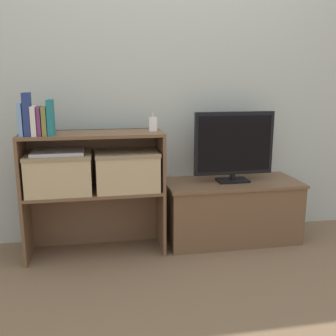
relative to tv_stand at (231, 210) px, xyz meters
name	(u,v)px	position (x,y,z in m)	size (l,w,h in m)	color
ground_plane	(173,256)	(-0.48, -0.21, -0.22)	(16.00, 16.00, 0.00)	brown
wall_back	(161,73)	(-0.48, 0.24, 0.98)	(10.00, 0.05, 2.40)	#B2BCB2
tv_stand	(231,210)	(0.00, 0.00, 0.00)	(0.96, 0.43, 0.44)	brown
tv	(234,145)	(0.00, 0.00, 0.48)	(0.57, 0.14, 0.50)	black
bookshelf_lower_tier	(95,209)	(-0.97, 0.02, 0.06)	(0.91, 0.33, 0.44)	brown
bookshelf_upper_tier	(93,151)	(-0.97, 0.02, 0.47)	(0.91, 0.33, 0.38)	brown
book_skyblue	(21,119)	(-1.39, -0.11, 0.70)	(0.02, 0.13, 0.20)	#709ECC
book_navy	(27,114)	(-1.35, -0.11, 0.73)	(0.04, 0.13, 0.26)	navy
book_ivory	(35,121)	(-1.31, -0.11, 0.69)	(0.03, 0.15, 0.18)	silver
book_plum	(40,121)	(-1.28, -0.11, 0.69)	(0.02, 0.14, 0.17)	#6B2D66
book_olive	(45,121)	(-1.25, -0.11, 0.69)	(0.03, 0.14, 0.17)	olive
book_teal	(51,117)	(-1.22, -0.11, 0.71)	(0.03, 0.14, 0.21)	#1E7075
baby_monitor	(153,124)	(-0.58, -0.04, 0.65)	(0.05, 0.04, 0.12)	white
storage_basket_left	(59,172)	(-1.19, -0.06, 0.36)	(0.41, 0.30, 0.26)	tan
storage_basket_right	(127,169)	(-0.76, -0.06, 0.36)	(0.41, 0.30, 0.26)	tan
laptop	(58,152)	(-1.19, -0.06, 0.48)	(0.32, 0.25, 0.02)	#BCBCC1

